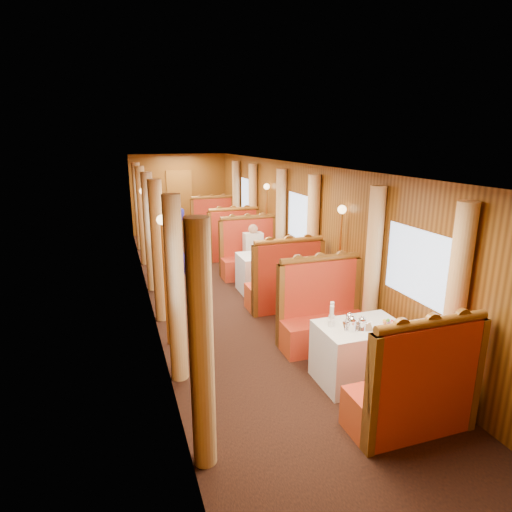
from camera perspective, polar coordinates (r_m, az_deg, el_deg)
name	(u,v)px	position (r m, az deg, el deg)	size (l,w,h in m)	color
floor	(229,294)	(8.45, -3.58, -5.13)	(3.00, 12.00, 0.01)	black
ceiling	(227,165)	(7.93, -3.89, 12.05)	(3.00, 12.00, 0.01)	silver
wall_far	(180,194)	(13.91, -10.15, 8.10)	(3.00, 2.50, 0.01)	brown
wall_near	(483,432)	(3.11, 28.04, -19.98)	(3.00, 2.50, 0.01)	brown
wall_left	(147,238)	(7.86, -14.37, 2.36)	(12.00, 2.50, 0.01)	brown
wall_right	(301,227)	(8.59, 6.01, 3.84)	(12.00, 2.50, 0.01)	brown
doorway_far	(180,202)	(13.91, -10.08, 7.07)	(0.80, 0.04, 2.00)	brown
table_near	(360,353)	(5.61, 13.65, -12.48)	(1.05, 0.72, 0.75)	white
banquette_near_fwd	(413,394)	(4.88, 20.21, -16.92)	(1.30, 0.55, 1.34)	#A91214
banquette_near_aft	(322,318)	(6.38, 8.86, -8.20)	(1.30, 0.55, 1.34)	#A91214
table_mid	(265,273)	(8.53, 1.25, -2.22)	(1.05, 0.72, 0.75)	white
banquette_mid_fwd	(284,286)	(7.62, 3.82, -4.06)	(1.30, 0.55, 1.34)	#A91214
banquette_mid_aft	(250,257)	(9.44, -0.82, -0.18)	(1.30, 0.55, 1.34)	#A91214
table_far	(222,236)	(11.78, -4.50, 2.68)	(1.05, 0.72, 0.75)	white
banquette_far_fwd	(232,242)	(10.81, -3.19, 1.81)	(1.30, 0.55, 1.34)	#A91214
banquette_far_aft	(214,227)	(12.73, -5.62, 3.84)	(1.30, 0.55, 1.34)	#A91214
tea_tray	(358,327)	(5.38, 13.41, -9.20)	(0.34, 0.26, 0.01)	silver
teapot_left	(352,325)	(5.25, 12.64, -9.01)	(0.18, 0.13, 0.14)	silver
teapot_right	(362,324)	(5.33, 13.94, -8.85)	(0.15, 0.11, 0.12)	silver
teapot_back	(349,320)	(5.41, 12.33, -8.40)	(0.15, 0.11, 0.12)	silver
fruit_plate	(388,323)	(5.55, 17.23, -8.57)	(0.21, 0.21, 0.05)	white
cup_inboard	(331,318)	(5.31, 10.03, -8.18)	(0.08, 0.08, 0.26)	white
cup_outboard	(332,314)	(5.43, 10.07, -7.62)	(0.08, 0.08, 0.26)	white
rose_vase_mid	(264,246)	(8.38, 1.06, 1.36)	(0.06, 0.06, 0.36)	silver
rose_vase_far	(222,216)	(11.64, -4.61, 5.30)	(0.06, 0.06, 0.36)	silver
window_left_near	(175,292)	(4.45, -10.74, -4.69)	(1.20, 0.90, 0.01)	#93ADD1
curtain_left_near_a	(201,349)	(3.87, -7.30, -12.19)	(0.22, 0.22, 2.35)	#E5B775
curtain_left_near_b	(176,291)	(5.28, -10.66, -4.60)	(0.22, 0.22, 2.35)	#E5B775
window_right_near	(417,265)	(5.63, 20.71, -1.17)	(1.20, 0.90, 0.01)	#93ADD1
curtain_right_near_a	(455,310)	(5.10, 24.96, -6.59)	(0.22, 0.22, 2.35)	#E5B775
curtain_right_near_b	(373,270)	(6.24, 15.28, -1.76)	(0.22, 0.22, 2.35)	#E5B775
window_left_mid	(147,227)	(7.82, -14.36, 3.79)	(1.20, 0.90, 0.01)	#93ADD1
curtain_left_mid_a	(159,252)	(7.13, -12.87, 0.52)	(0.22, 0.22, 2.35)	#E5B775
curtain_left_mid_b	(150,233)	(8.64, -13.96, 3.03)	(0.22, 0.22, 2.35)	#E5B775
window_right_mid	(300,217)	(8.55, 5.95, 5.15)	(1.20, 0.90, 0.01)	#93ADD1
curtain_right_mid_a	(312,240)	(7.87, 7.53, 2.16)	(0.22, 0.22, 2.35)	#E5B775
curtain_right_mid_b	(281,224)	(9.26, 3.33, 4.27)	(0.22, 0.22, 2.35)	#E5B775
window_left_far	(135,201)	(11.27, -15.79, 7.13)	(1.20, 0.90, 0.01)	#93ADD1
curtain_left_far_a	(143,216)	(10.55, -14.87, 5.15)	(0.22, 0.22, 2.35)	#E5B775
curtain_left_far_b	(138,207)	(12.08, -15.40, 6.36)	(0.22, 0.22, 2.35)	#E5B775
window_right_far	(248,196)	(11.78, -1.11, 8.04)	(1.20, 0.90, 0.01)	#93ADD1
curtain_right_far_a	(253,210)	(11.06, -0.41, 6.12)	(0.22, 0.22, 2.35)	#E5B775
curtain_right_far_b	(236,202)	(12.53, -2.64, 7.20)	(0.22, 0.22, 2.35)	#E5B775
sconce_left_fore	(164,255)	(6.14, -12.22, 0.19)	(0.14, 0.14, 1.95)	#BF8C3F
sconce_right_fore	(340,240)	(6.99, 11.19, 2.10)	(0.14, 0.14, 1.95)	#BF8C3F
sconce_left_aft	(144,214)	(9.56, -14.66, 5.42)	(0.14, 0.14, 1.95)	#BF8C3F
sconce_right_aft	(267,208)	(10.12, 1.41, 6.45)	(0.14, 0.14, 1.95)	#BF8C3F
steward	(176,250)	(8.53, -10.64, 0.78)	(0.62, 0.40, 1.69)	navy
passenger	(254,246)	(9.12, -0.32, 1.33)	(0.40, 0.44, 0.76)	beige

